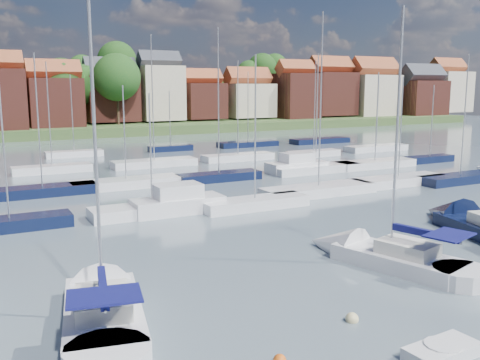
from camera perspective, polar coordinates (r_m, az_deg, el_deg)
ground at (r=61.33m, az=-8.69°, el=0.92°), size 260.00×260.00×0.00m
sailboat_left at (r=24.15m, az=-14.48°, el=-12.69°), size 5.14×11.73×15.45m
sailboat_centre at (r=30.50m, az=14.57°, el=-7.86°), size 5.69×11.12×14.65m
sailboat_navy at (r=39.11m, az=23.82°, el=-4.47°), size 6.09×13.12×17.53m
tender at (r=21.18m, az=20.77°, el=-16.75°), size 2.92×1.50×0.61m
buoy_c at (r=23.18m, az=11.85°, el=-14.53°), size 0.54×0.54×0.54m
buoy_e at (r=34.43m, az=16.39°, el=-6.51°), size 0.46×0.46×0.46m
marina_field at (r=57.43m, az=-5.33°, el=0.82°), size 79.62×41.41×15.93m
far_shore_town at (r=151.68m, az=-19.46°, el=7.56°), size 212.46×90.00×22.27m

